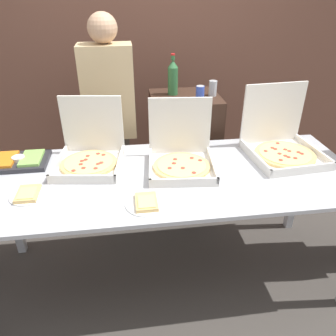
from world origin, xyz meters
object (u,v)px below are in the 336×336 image
paper_plate_front_center (28,194)px  person_guest_plaid (111,125)px  soda_bottle (173,77)px  soda_can_silver (213,88)px  pizza_box_near_right (282,144)px  veggie_tray (19,161)px  paper_plate_front_right (146,203)px  pizza_box_far_left (181,156)px  pizza_box_far_right (90,154)px  soda_can_colored (200,94)px

paper_plate_front_center → person_guest_plaid: person_guest_plaid is taller
soda_bottle → soda_can_silver: size_ratio=2.65×
pizza_box_near_right → veggie_tray: size_ratio=1.36×
paper_plate_front_right → soda_can_silver: 1.32m
pizza_box_near_right → veggie_tray: pizza_box_near_right is taller
pizza_box_near_right → paper_plate_front_center: 1.68m
paper_plate_front_center → soda_can_silver: 1.63m
person_guest_plaid → soda_bottle: bearing=-167.4°
veggie_tray → soda_bottle: soda_bottle is taller
soda_can_silver → person_guest_plaid: size_ratio=0.07×
pizza_box_near_right → soda_bottle: (-0.67, 0.71, 0.31)m
pizza_box_near_right → person_guest_plaid: size_ratio=0.29×
pizza_box_far_left → soda_bottle: size_ratio=1.44×
pizza_box_far_right → soda_can_silver: bearing=39.1°
pizza_box_far_right → veggie_tray: (-0.48, 0.06, -0.05)m
pizza_box_far_right → soda_bottle: 0.99m
soda_bottle → person_guest_plaid: size_ratio=0.18×
soda_bottle → soda_can_silver: 0.34m
veggie_tray → pizza_box_near_right: bearing=-3.3°
paper_plate_front_center → soda_can_colored: bearing=34.4°
pizza_box_far_left → pizza_box_near_right: bearing=11.5°
veggie_tray → person_guest_plaid: (0.61, 0.49, 0.02)m
paper_plate_front_right → person_guest_plaid: person_guest_plaid is taller
soda_can_silver → person_guest_plaid: bearing=-177.4°
pizza_box_far_left → soda_can_colored: pizza_box_far_left is taller
pizza_box_near_right → paper_plate_front_right: 1.10m
person_guest_plaid → soda_can_silver: bearing=-177.4°
soda_bottle → soda_can_silver: (0.32, -0.08, -0.08)m
paper_plate_front_center → soda_can_colored: size_ratio=1.67×
pizza_box_far_left → paper_plate_front_center: (-0.93, -0.23, -0.06)m
soda_can_silver → person_guest_plaid: 0.89m
paper_plate_front_right → person_guest_plaid: bearing=100.7°
person_guest_plaid → pizza_box_far_right: bearing=76.7°
paper_plate_front_right → soda_can_silver: size_ratio=1.88×
veggie_tray → person_guest_plaid: person_guest_plaid is taller
pizza_box_far_left → pizza_box_far_right: bearing=174.2°
pizza_box_far_right → person_guest_plaid: size_ratio=0.27×
soda_can_silver → soda_can_colored: bearing=-135.1°
pizza_box_near_right → pizza_box_far_right: pizza_box_near_right is taller
pizza_box_far_left → soda_bottle: bearing=91.1°
soda_can_colored → soda_can_silver: bearing=44.9°
paper_plate_front_right → veggie_tray: bearing=144.5°
veggie_tray → soda_can_silver: soda_can_silver is taller
pizza_box_near_right → soda_bottle: bearing=128.3°
soda_bottle → person_guest_plaid: person_guest_plaid is taller
paper_plate_front_center → soda_bottle: soda_bottle is taller
soda_can_colored → pizza_box_far_left: bearing=-113.0°
paper_plate_front_center → soda_can_silver: soda_can_silver is taller
paper_plate_front_right → veggie_tray: (-0.81, 0.58, 0.01)m
pizza_box_far_right → person_guest_plaid: person_guest_plaid is taller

